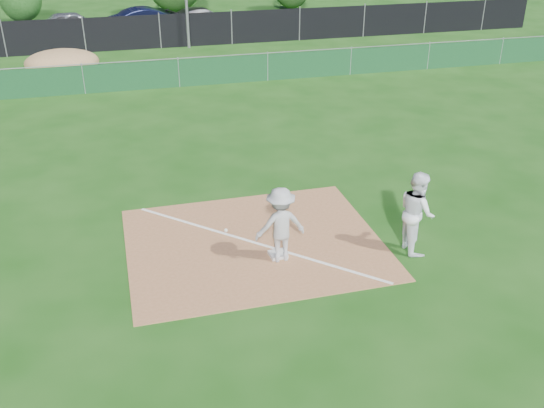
{
  "coord_description": "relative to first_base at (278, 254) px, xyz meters",
  "views": [
    {
      "loc": [
        -2.84,
        -11.24,
        7.41
      ],
      "look_at": [
        0.45,
        1.0,
        1.0
      ],
      "focal_mm": 40.0,
      "sensor_mm": 36.0,
      "label": 1
    }
  ],
  "objects": [
    {
      "name": "ground",
      "position": [
        -0.39,
        9.73,
        -0.06
      ],
      "size": [
        90.0,
        90.0,
        0.0
      ],
      "primitive_type": "plane",
      "color": "#15440E",
      "rests_on": "ground"
    },
    {
      "name": "infield_dirt",
      "position": [
        -0.39,
        0.73,
        -0.05
      ],
      "size": [
        6.0,
        5.0,
        0.02
      ],
      "primitive_type": "cube",
      "color": "#9A633D",
      "rests_on": "ground"
    },
    {
      "name": "foul_line",
      "position": [
        -0.39,
        0.73,
        -0.04
      ],
      "size": [
        5.01,
        5.01,
        0.01
      ],
      "primitive_type": "cube",
      "rotation": [
        0.0,
        0.0,
        0.79
      ],
      "color": "white",
      "rests_on": "infield_dirt"
    },
    {
      "name": "green_fence",
      "position": [
        -0.39,
        14.73,
        0.54
      ],
      "size": [
        44.0,
        0.05,
        1.2
      ],
      "primitive_type": "cube",
      "color": "#0F3A1C",
      "rests_on": "ground"
    },
    {
      "name": "dirt_mound",
      "position": [
        -5.39,
        18.23,
        0.52
      ],
      "size": [
        3.38,
        2.6,
        1.17
      ],
      "primitive_type": "ellipsoid",
      "color": "#987349",
      "rests_on": "ground"
    },
    {
      "name": "black_fence",
      "position": [
        -0.39,
        22.73,
        0.84
      ],
      "size": [
        46.0,
        0.04,
        1.8
      ],
      "primitive_type": "cube",
      "color": "black",
      "rests_on": "ground"
    },
    {
      "name": "parking_lot",
      "position": [
        -0.39,
        27.73,
        -0.06
      ],
      "size": [
        46.0,
        9.0,
        0.01
      ],
      "primitive_type": "cube",
      "color": "black",
      "rests_on": "ground"
    },
    {
      "name": "first_base",
      "position": [
        0.0,
        0.0,
        0.0
      ],
      "size": [
        0.41,
        0.41,
        0.08
      ],
      "primitive_type": "cube",
      "rotation": [
        0.0,
        0.0,
        0.07
      ],
      "color": "silver",
      "rests_on": "infield_dirt"
    },
    {
      "name": "play_at_first",
      "position": [
        0.02,
        -0.13,
        0.85
      ],
      "size": [
        1.83,
        0.71,
        1.78
      ],
      "color": "#B4B4B6",
      "rests_on": "infield_dirt"
    },
    {
      "name": "runner",
      "position": [
        3.17,
        -0.48,
        0.92
      ],
      "size": [
        0.81,
        1.01,
        1.97
      ],
      "primitive_type": "imported",
      "rotation": [
        0.0,
        0.0,
        1.5
      ],
      "color": "white",
      "rests_on": "ground"
    },
    {
      "name": "car_left",
      "position": [
        -5.09,
        27.59,
        0.65
      ],
      "size": [
        4.34,
        2.28,
        1.41
      ],
      "primitive_type": "imported",
      "rotation": [
        0.0,
        0.0,
        1.73
      ],
      "color": "#B1B3B9",
      "rests_on": "parking_lot"
    },
    {
      "name": "car_mid",
      "position": [
        -0.58,
        26.87,
        0.73
      ],
      "size": [
        4.92,
        2.44,
        1.55
      ],
      "primitive_type": "imported",
      "rotation": [
        0.0,
        0.0,
        1.75
      ],
      "color": "#101532",
      "rests_on": "parking_lot"
    },
    {
      "name": "car_right",
      "position": [
        2.73,
        28.13,
        0.57
      ],
      "size": [
        4.63,
        3.01,
        1.25
      ],
      "primitive_type": "imported",
      "rotation": [
        0.0,
        0.0,
        1.89
      ],
      "color": "black",
      "rests_on": "parking_lot"
    }
  ]
}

